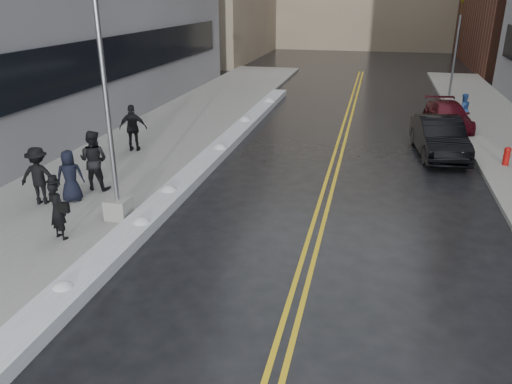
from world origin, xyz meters
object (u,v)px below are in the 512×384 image
Objects in this scene: pedestrian_fedora at (57,210)px; traffic_signal at (456,45)px; lamppost at (111,141)px; car_maroon at (448,116)px; pedestrian_d at (133,128)px; pedestrian_east at (463,109)px; pedestrian_c at (70,176)px; car_black at (439,137)px; fire_hydrant at (507,155)px; pedestrian_b at (94,160)px; pedestrian_e at (39,176)px.

traffic_signal is at bearing -98.14° from pedestrian_fedora.
lamppost is 17.86m from car_maroon.
pedestrian_east is at bearing -165.17° from pedestrian_d.
pedestrian_c reaches higher than pedestrian_east.
pedestrian_east is 0.33× the size of car_black.
fire_hydrant is 0.43× the size of pedestrian_c.
pedestrian_d reaches higher than car_black.
pedestrian_east is at bearing 66.94° from car_black.
pedestrian_c is (-1.18, 2.44, 0.02)m from pedestrian_fedora.
pedestrian_b is at bearing -128.79° from pedestrian_c.
pedestrian_fedora is 19.56m from car_maroon.
lamppost is 3.08m from pedestrian_b.
pedestrian_c is at bearing 79.29° from pedestrian_b.
car_black is (10.80, 10.74, -0.17)m from pedestrian_fedora.
car_black is at bearing -107.77° from car_maroon.
car_maroon is (12.69, 12.08, -0.53)m from pedestrian_b.
fire_hydrant is at bearing 76.05° from pedestrian_east.
pedestrian_d is 15.48m from car_maroon.
fire_hydrant is 16.97m from pedestrian_e.
pedestrian_b is 1.21× the size of pedestrian_c.
car_maroon is at bearing 3.71° from pedestrian_east.
pedestrian_b is (-1.89, 2.02, -1.36)m from lamppost.
pedestrian_c is 0.86× the size of pedestrian_d.
fire_hydrant is at bearing 177.22° from pedestrian_c.
pedestrian_d is (-1.72, 7.99, 0.16)m from pedestrian_fedora.
pedestrian_d is 1.24× the size of pedestrian_east.
pedestrian_e is (-15.20, -7.53, 0.53)m from fire_hydrant.
pedestrian_c is 0.91× the size of pedestrian_e.
pedestrian_fedora is at bearing 104.27° from pedestrian_b.
fire_hydrant is 16.05m from pedestrian_c.
car_black is (12.52, 2.75, -0.34)m from pedestrian_d.
pedestrian_east reaches higher than car_maroon.
pedestrian_d is at bearing -173.97° from fire_hydrant.
car_maroon is at bearing -97.22° from traffic_signal.
car_maroon is at bearing 52.55° from lamppost.
car_maroon is (13.70, 13.63, -0.43)m from pedestrian_e.
fire_hydrant is 0.46× the size of pedestrian_east.
lamppost is at bearing -146.96° from fire_hydrant.
lamppost is 3.74× the size of pedestrian_b.
car_black reaches higher than car_maroon.
pedestrian_d is at bearing -157.56° from car_maroon.
pedestrian_east is (13.58, 13.55, -0.05)m from pedestrian_c.
pedestrian_east is 5.50m from car_black.
lamppost is 3.28m from pedestrian_e.
pedestrian_east is at bearing 17.43° from car_maroon.
pedestrian_d is at bearing 8.48° from pedestrian_east.
fire_hydrant is at bearing 171.33° from pedestrian_d.
pedestrian_e reaches higher than pedestrian_c.
pedestrian_fedora is 0.89× the size of pedestrian_e.
traffic_signal reaches higher than pedestrian_e.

